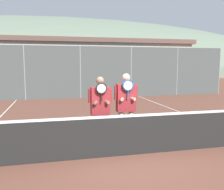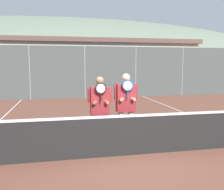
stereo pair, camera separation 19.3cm
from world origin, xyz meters
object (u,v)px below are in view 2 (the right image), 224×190
at_px(car_far_left, 13,82).
at_px(player_leftmost, 100,107).
at_px(player_center_left, 126,104).
at_px(car_left_of_center, 84,80).
at_px(car_center, 149,79).

bearing_deg(car_far_left, player_leftmost, -71.24).
distance_m(player_center_left, car_left_of_center, 12.41).
bearing_deg(car_far_left, car_center, 0.73).
relative_size(player_leftmost, player_center_left, 0.97).
bearing_deg(player_center_left, car_left_of_center, 89.41).
distance_m(player_leftmost, player_center_left, 0.70).
xyz_separation_m(car_left_of_center, car_center, (4.93, -0.27, 0.01)).
relative_size(player_leftmost, car_center, 0.42).
height_order(player_center_left, car_center, player_center_left).
height_order(car_far_left, car_center, car_center).
relative_size(car_far_left, car_center, 1.00).
relative_size(player_leftmost, car_left_of_center, 0.38).
height_order(car_left_of_center, car_center, car_center).
distance_m(car_far_left, car_center, 9.86).
distance_m(car_far_left, car_left_of_center, 4.95).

